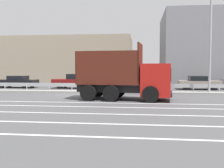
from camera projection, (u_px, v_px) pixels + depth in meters
ground_plane at (76, 95)px, 20.61m from camera, size 320.00×320.00×0.00m
lane_strip_0 at (121, 103)px, 15.93m from camera, size 53.16×0.16×0.01m
lane_strip_1 at (119, 107)px, 14.27m from camera, size 53.16×0.16×0.01m
lane_strip_2 at (115, 114)px, 12.18m from camera, size 53.16×0.16×0.01m
lane_strip_3 at (109, 124)px, 10.08m from camera, size 53.16×0.16×0.01m
lane_strip_4 at (101, 137)px, 8.17m from camera, size 53.16×0.16×0.01m
median_island at (81, 92)px, 22.31m from camera, size 29.24×1.10×0.18m
median_guardrail at (83, 86)px, 23.17m from camera, size 53.16×0.09×0.78m
dump_truck at (135, 81)px, 17.47m from camera, size 6.46×3.16×3.75m
median_road_sign at (100, 80)px, 22.05m from camera, size 0.65×0.16×2.18m
street_lamp_1 at (211, 34)px, 20.58m from camera, size 0.71×1.87×8.65m
parked_car_2 at (17, 81)px, 28.02m from camera, size 4.36×1.99×1.29m
parked_car_3 at (77, 81)px, 27.11m from camera, size 4.94×2.05×1.50m
parked_car_4 at (142, 81)px, 26.76m from camera, size 4.49×1.97×1.59m
parked_car_5 at (199, 82)px, 25.84m from camera, size 4.00×2.05×1.34m
background_building_0 at (55, 60)px, 38.31m from camera, size 22.21×8.30×6.39m
background_building_1 at (203, 50)px, 33.29m from camera, size 10.32×10.52×8.84m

